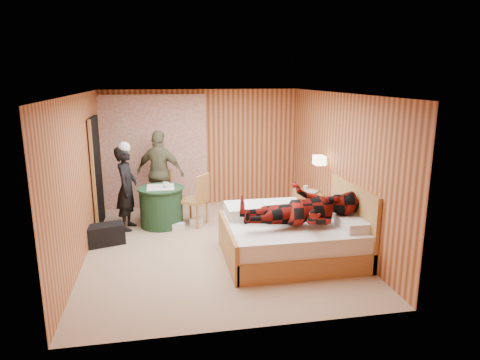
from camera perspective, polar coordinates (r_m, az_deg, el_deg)
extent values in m
cube|color=tan|center=(7.29, -3.04, -8.63)|extent=(4.20, 5.00, 0.01)
cube|color=white|center=(6.75, -3.31, 11.41)|extent=(4.20, 5.00, 0.01)
cube|color=#C3784B|center=(9.35, -5.14, 4.29)|extent=(4.20, 0.02, 2.50)
cube|color=#C3784B|center=(6.97, -20.54, 0.25)|extent=(0.02, 5.00, 2.50)
cube|color=#C3784B|center=(7.47, 13.03, 1.62)|extent=(0.02, 5.00, 2.50)
cube|color=beige|center=(9.26, -11.27, 3.67)|extent=(2.20, 0.08, 2.40)
cube|color=black|center=(8.37, -18.56, 0.95)|extent=(0.06, 0.90, 2.05)
cylinder|color=gold|center=(7.83, 11.09, 2.63)|extent=(0.18, 0.04, 0.04)
cube|color=#FFE3B2|center=(7.80, 10.54, 2.61)|extent=(0.18, 0.24, 0.16)
cube|color=tan|center=(6.81, 7.07, -8.96)|extent=(2.06, 1.65, 0.31)
cube|color=white|center=(6.71, 7.14, -6.73)|extent=(2.00, 1.59, 0.26)
cube|color=tan|center=(6.54, -1.64, -8.57)|extent=(0.06, 1.65, 0.58)
cube|color=tan|center=(7.00, 14.71, -5.07)|extent=(0.06, 1.65, 1.13)
cube|color=silver|center=(6.58, 14.94, -5.64)|extent=(0.39, 0.57, 0.14)
cube|color=silver|center=(7.26, 12.33, -3.67)|extent=(0.39, 0.57, 0.14)
cube|color=white|center=(6.96, 3.21, -3.94)|extent=(1.24, 0.62, 0.19)
cube|color=tan|center=(8.42, 8.94, -3.53)|extent=(0.43, 0.60, 0.60)
cube|color=tan|center=(8.37, 8.99, -2.30)|extent=(0.45, 0.62, 0.03)
cylinder|color=#1F4326|center=(8.20, -10.43, -3.58)|extent=(0.79, 0.79, 0.73)
cylinder|color=#1F4326|center=(8.10, -10.54, -1.10)|extent=(0.85, 0.85, 0.03)
cube|color=silver|center=(8.10, -10.55, -0.95)|extent=(0.59, 0.59, 0.01)
cube|color=tan|center=(8.75, -10.48, -1.90)|extent=(0.47, 0.47, 0.05)
cube|color=tan|center=(8.87, -10.41, -0.01)|extent=(0.42, 0.09, 0.46)
cylinder|color=tan|center=(8.68, -11.65, -3.71)|extent=(0.04, 0.04, 0.43)
cylinder|color=tan|center=(8.96, -9.21, -3.04)|extent=(0.04, 0.04, 0.43)
cube|color=tan|center=(8.12, -6.22, -2.73)|extent=(0.63, 0.63, 0.05)
cube|color=tan|center=(7.95, -5.00, -1.05)|extent=(0.29, 0.39, 0.49)
cylinder|color=tan|center=(8.43, -6.61, -3.91)|extent=(0.04, 0.04, 0.46)
cylinder|color=tan|center=(7.96, -5.70, -4.97)|extent=(0.04, 0.04, 0.46)
cube|color=black|center=(7.59, -17.52, -6.95)|extent=(0.67, 0.48, 0.34)
cube|color=silver|center=(8.26, -5.90, -5.51)|extent=(0.29, 0.16, 0.12)
cube|color=silver|center=(8.03, -8.38, -6.15)|extent=(0.29, 0.13, 0.13)
imported|color=black|center=(8.07, -14.88, -1.07)|extent=(0.47, 0.62, 1.55)
imported|color=#666444|center=(8.77, -10.60, 0.91)|extent=(1.09, 0.80, 1.72)
imported|color=maroon|center=(6.37, 8.26, -2.58)|extent=(0.86, 0.67, 1.77)
imported|color=silver|center=(8.29, 9.13, -1.60)|extent=(0.26, 0.28, 0.02)
imported|color=silver|center=(8.29, 9.14, -1.47)|extent=(0.26, 0.28, 0.02)
imported|color=silver|center=(8.45, 8.74, -1.05)|extent=(0.10, 0.10, 0.09)
imported|color=silver|center=(8.04, -9.85, -0.63)|extent=(0.14, 0.14, 0.10)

